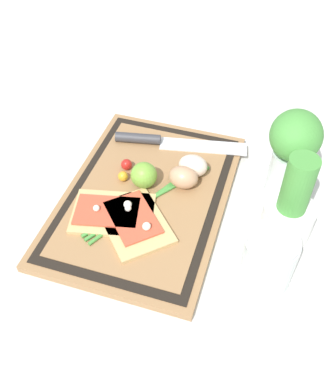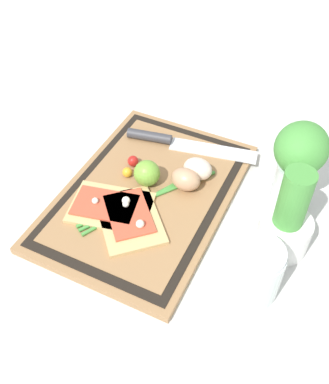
% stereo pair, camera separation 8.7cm
% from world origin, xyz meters
% --- Properties ---
extents(ground_plane, '(6.00, 6.00, 0.00)m').
position_xyz_m(ground_plane, '(0.00, 0.00, 0.00)').
color(ground_plane, silver).
extents(cutting_board, '(0.46, 0.32, 0.02)m').
position_xyz_m(cutting_board, '(0.00, 0.00, 0.01)').
color(cutting_board, '#997047').
rests_on(cutting_board, ground_plane).
extents(pizza_slice_near, '(0.14, 0.17, 0.02)m').
position_xyz_m(pizza_slice_near, '(0.07, -0.04, 0.02)').
color(pizza_slice_near, tan).
rests_on(pizza_slice_near, cutting_board).
extents(pizza_slice_far, '(0.18, 0.18, 0.02)m').
position_xyz_m(pizza_slice_far, '(0.08, 0.00, 0.02)').
color(pizza_slice_far, tan).
rests_on(pizza_slice_far, cutting_board).
extents(knife, '(0.09, 0.29, 0.02)m').
position_xyz_m(knife, '(-0.15, -0.02, 0.03)').
color(knife, silver).
rests_on(knife, cutting_board).
extents(egg_brown, '(0.05, 0.06, 0.05)m').
position_xyz_m(egg_brown, '(-0.04, 0.06, 0.04)').
color(egg_brown, tan).
rests_on(egg_brown, cutting_board).
extents(egg_pink, '(0.05, 0.06, 0.05)m').
position_xyz_m(egg_pink, '(-0.08, 0.07, 0.04)').
color(egg_pink, beige).
rests_on(egg_pink, cutting_board).
extents(lime, '(0.05, 0.05, 0.05)m').
position_xyz_m(lime, '(-0.02, -0.01, 0.05)').
color(lime, '#70A838').
rests_on(lime, cutting_board).
extents(cherry_tomato_red, '(0.02, 0.02, 0.02)m').
position_xyz_m(cherry_tomato_red, '(-0.06, -0.06, 0.03)').
color(cherry_tomato_red, red).
rests_on(cherry_tomato_red, cutting_board).
extents(cherry_tomato_yellow, '(0.02, 0.02, 0.02)m').
position_xyz_m(cherry_tomato_yellow, '(-0.02, -0.06, 0.03)').
color(cherry_tomato_yellow, gold).
rests_on(cherry_tomato_yellow, cutting_board).
extents(scallion_bunch, '(0.27, 0.18, 0.01)m').
position_xyz_m(scallion_bunch, '(0.02, 0.01, 0.02)').
color(scallion_bunch, '#47933D').
rests_on(scallion_bunch, cutting_board).
extents(herb_pot, '(0.09, 0.09, 0.19)m').
position_xyz_m(herb_pot, '(-0.00, 0.28, 0.06)').
color(herb_pot, white).
rests_on(herb_pot, ground_plane).
extents(sauce_jar, '(0.09, 0.09, 0.11)m').
position_xyz_m(sauce_jar, '(0.11, 0.26, 0.05)').
color(sauce_jar, silver).
rests_on(sauce_jar, ground_plane).
extents(herb_glass, '(0.11, 0.10, 0.19)m').
position_xyz_m(herb_glass, '(-0.11, 0.26, 0.11)').
color(herb_glass, silver).
rests_on(herb_glass, ground_plane).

